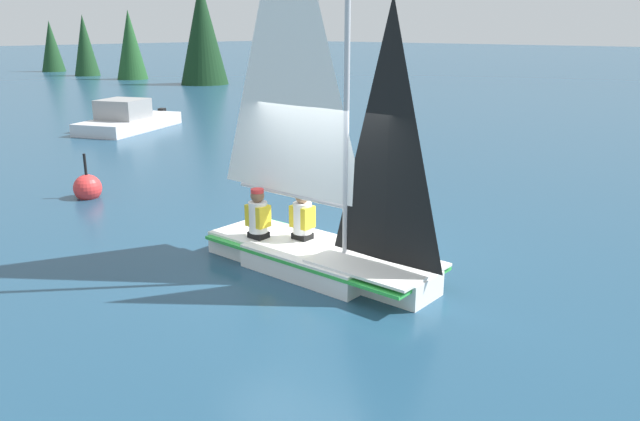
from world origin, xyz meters
TOP-DOWN VIEW (x-y plane):
  - ground_plane at (0.00, 0.00)m, footprint 260.00×260.00m
  - sailboat_main at (-0.04, -0.00)m, footprint 3.99×1.44m
  - sailor_helm at (-0.50, 0.15)m, footprint 0.34×0.31m
  - sailor_crew at (-1.07, -0.27)m, footprint 0.34×0.31m
  - motorboat_distant at (-14.33, 5.82)m, footprint 3.31×4.57m
  - treeline_shore at (-33.31, 19.73)m, footprint 22.20×3.64m
  - buoy_marker at (-6.67, -0.11)m, footprint 0.61×0.61m

SIDE VIEW (x-z plane):
  - ground_plane at x=0.00m, z-range 0.00..0.00m
  - buoy_marker at x=-6.67m, z-range -0.32..0.76m
  - motorboat_distant at x=-14.33m, z-range -0.18..0.96m
  - sailor_helm at x=-0.50m, z-range 0.04..1.20m
  - sailor_crew at x=-1.07m, z-range 0.05..1.21m
  - sailboat_main at x=-0.04m, z-range -1.96..3.94m
  - treeline_shore at x=-33.31m, z-range -0.47..6.16m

